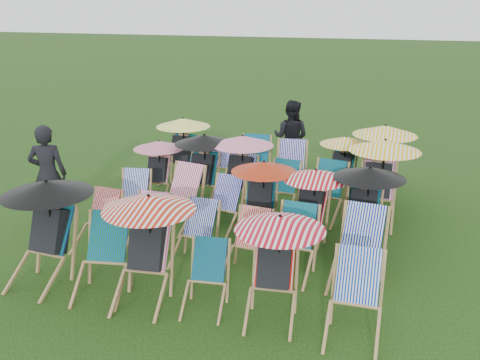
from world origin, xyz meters
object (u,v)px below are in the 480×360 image
(deckchair_0, at_px, (43,231))
(deckchair_29, at_px, (380,161))
(deckchair_5, at_px, (355,300))
(person_rear, at_px, (291,138))
(person_left, at_px, (48,174))

(deckchair_0, bearing_deg, deckchair_29, 52.49)
(deckchair_5, bearing_deg, deckchair_29, 89.81)
(deckchair_29, relative_size, person_rear, 0.87)
(person_rear, bearing_deg, deckchair_5, 115.05)
(deckchair_5, relative_size, deckchair_29, 0.66)
(deckchair_5, bearing_deg, person_rear, 108.42)
(deckchair_5, height_order, deckchair_29, deckchair_29)
(deckchair_0, xyz_separation_m, person_rear, (2.14, 5.76, 0.07))
(deckchair_0, distance_m, deckchair_29, 6.24)
(deckchair_5, distance_m, deckchair_29, 4.77)
(person_left, bearing_deg, person_rear, -151.12)
(deckchair_0, distance_m, person_left, 2.23)
(deckchair_5, distance_m, person_rear, 6.18)
(deckchair_5, height_order, person_left, person_left)
(deckchair_5, xyz_separation_m, person_rear, (-2.01, 5.83, 0.35))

